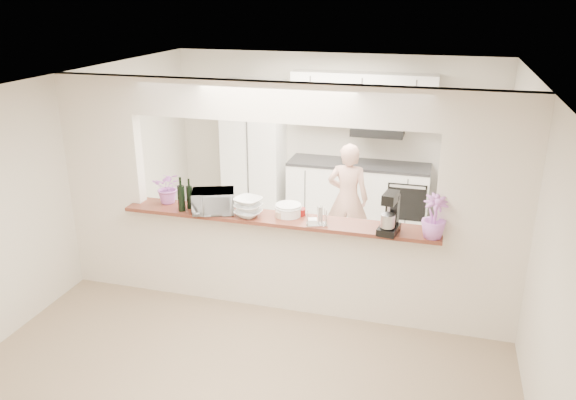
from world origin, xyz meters
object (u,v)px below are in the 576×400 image
at_px(person, 348,199).
at_px(toaster_oven, 213,202).
at_px(stand_mixer, 390,215).
at_px(refrigerator, 471,179).

bearing_deg(person, toaster_oven, 56.20).
bearing_deg(stand_mixer, person, 111.83).
relative_size(stand_mixer, person, 0.28).
distance_m(toaster_oven, person, 2.14).
bearing_deg(refrigerator, toaster_oven, -135.00).
distance_m(refrigerator, toaster_oven, 3.91).
relative_size(refrigerator, stand_mixer, 4.05).
height_order(refrigerator, stand_mixer, refrigerator).
relative_size(refrigerator, toaster_oven, 3.81).
bearing_deg(stand_mixer, refrigerator, 72.66).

